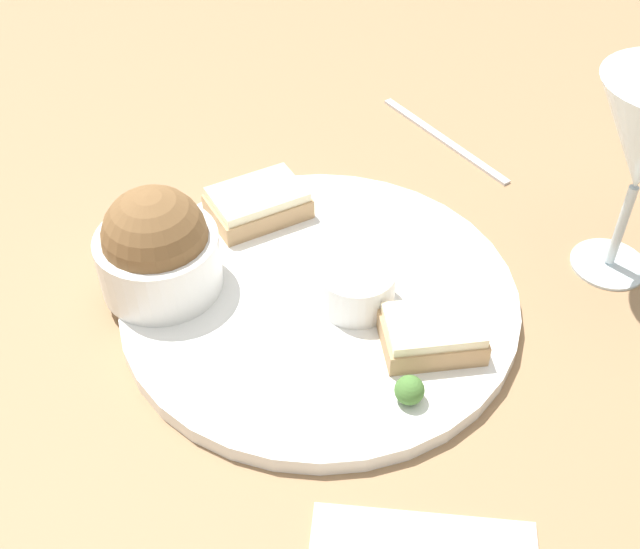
% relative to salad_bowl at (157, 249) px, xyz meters
% --- Properties ---
extents(ground_plane, '(4.00, 4.00, 0.00)m').
position_rel_salad_bowl_xyz_m(ground_plane, '(0.12, -0.03, -0.05)').
color(ground_plane, '#93704C').
extents(dinner_plate, '(0.31, 0.31, 0.01)m').
position_rel_salad_bowl_xyz_m(dinner_plate, '(0.12, -0.03, -0.04)').
color(dinner_plate, white).
rests_on(dinner_plate, ground_plane).
extents(salad_bowl, '(0.09, 0.09, 0.09)m').
position_rel_salad_bowl_xyz_m(salad_bowl, '(0.00, 0.00, 0.00)').
color(salad_bowl, white).
rests_on(salad_bowl, dinner_plate).
extents(sauce_ramekin, '(0.06, 0.06, 0.03)m').
position_rel_salad_bowl_xyz_m(sauce_ramekin, '(0.14, -0.05, -0.02)').
color(sauce_ramekin, white).
rests_on(sauce_ramekin, dinner_plate).
extents(cheese_toast_near, '(0.09, 0.08, 0.03)m').
position_rel_salad_bowl_xyz_m(cheese_toast_near, '(0.09, 0.07, -0.02)').
color(cheese_toast_near, tan).
rests_on(cheese_toast_near, dinner_plate).
extents(cheese_toast_far, '(0.07, 0.05, 0.03)m').
position_rel_salad_bowl_xyz_m(cheese_toast_far, '(0.19, -0.10, -0.02)').
color(cheese_toast_far, tan).
rests_on(cheese_toast_far, dinner_plate).
extents(garnish, '(0.02, 0.02, 0.02)m').
position_rel_salad_bowl_xyz_m(garnish, '(0.16, -0.15, -0.03)').
color(garnish, '#477533').
rests_on(garnish, dinner_plate).
extents(fork, '(0.08, 0.17, 0.01)m').
position_rel_salad_bowl_xyz_m(fork, '(0.28, 0.17, -0.05)').
color(fork, silver).
rests_on(fork, ground_plane).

